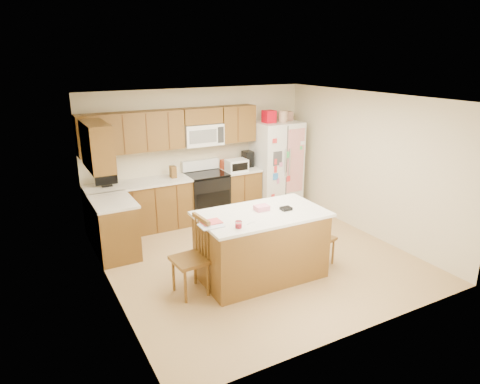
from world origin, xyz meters
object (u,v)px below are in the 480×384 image
refrigerator (276,164)px  windsor_chair_right (319,238)px  windsor_chair_left (192,259)px  windsor_chair_back (245,233)px  island (261,245)px  stove (206,195)px

refrigerator → windsor_chair_right: 2.72m
refrigerator → windsor_chair_right: (-0.87, -2.53, -0.49)m
windsor_chair_left → windsor_chair_back: size_ratio=1.17×
windsor_chair_right → refrigerator: bearing=71.2°
island → stove: bearing=84.0°
windsor_chair_right → island: bearing=174.1°
refrigerator → windsor_chair_left: 3.76m
windsor_chair_left → refrigerator: bearing=39.6°
windsor_chair_right → stove: bearing=105.2°
island → windsor_chair_left: (-1.05, 0.05, 0.01)m
island → windsor_chair_back: size_ratio=2.07×
stove → refrigerator: size_ratio=0.55×
refrigerator → windsor_chair_right: bearing=-108.8°
island → windsor_chair_right: 0.97m
refrigerator → stove: bearing=177.7°
stove → windsor_chair_back: size_ratio=1.24×
island → windsor_chair_right: (0.97, -0.10, -0.06)m
windsor_chair_left → windsor_chair_right: windsor_chair_left is taller
island → windsor_chair_right: bearing=-5.9°
stove → windsor_chair_back: stove is taller
refrigerator → windsor_chair_left: refrigerator is taller
windsor_chair_left → windsor_chair_back: (1.12, 0.55, -0.07)m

